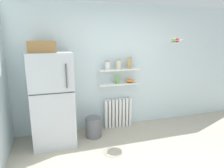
{
  "coord_description": "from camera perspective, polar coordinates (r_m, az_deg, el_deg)",
  "views": [
    {
      "loc": [
        -1.4,
        -1.94,
        1.91
      ],
      "look_at": [
        -0.32,
        1.6,
        1.05
      ],
      "focal_mm": 31.71,
      "sensor_mm": 36.0,
      "label": 1
    }
  ],
  "objects": [
    {
      "name": "hanging_fruit_basket",
      "position": [
        4.28,
        17.95,
        11.85
      ],
      "size": [
        0.32,
        0.32,
        0.09
      ],
      "color": "#B2B2B7"
    },
    {
      "name": "storage_jar_1",
      "position": [
        4.09,
        1.93,
        5.72
      ],
      "size": [
        0.11,
        0.11,
        0.2
      ],
      "color": "beige",
      "rests_on": "wall_shelf_upper"
    },
    {
      "name": "vase",
      "position": [
        4.13,
        1.54,
        1.33
      ],
      "size": [
        0.07,
        0.07,
        0.17
      ],
      "primitive_type": "cylinder",
      "color": "#66A84C",
      "rests_on": "wall_shelf_lower"
    },
    {
      "name": "wall_shelf_lower",
      "position": [
        4.16,
        1.89,
        0.04
      ],
      "size": [
        0.85,
        0.22,
        0.02
      ],
      "primitive_type": "cube",
      "color": "white"
    },
    {
      "name": "ground_plane",
      "position": [
        3.41,
        11.44,
        -21.35
      ],
      "size": [
        7.04,
        7.04,
        0.0
      ],
      "primitive_type": "plane",
      "color": "#B2A893"
    },
    {
      "name": "wall_shelf_upper",
      "position": [
        4.1,
        1.92,
        4.2
      ],
      "size": [
        0.85,
        0.22,
        0.02
      ],
      "primitive_type": "cube",
      "color": "white"
    },
    {
      "name": "shelf_bowl",
      "position": [
        4.24,
        5.22,
        0.96
      ],
      "size": [
        0.18,
        0.18,
        0.08
      ],
      "primitive_type": "ellipsoid",
      "color": "orange",
      "rests_on": "wall_shelf_lower"
    },
    {
      "name": "radiator",
      "position": [
        4.38,
        1.7,
        -8.27
      ],
      "size": [
        0.61,
        0.12,
        0.63
      ],
      "color": "white",
      "rests_on": "ground_plane"
    },
    {
      "name": "storage_jar_0",
      "position": [
        4.02,
        -1.27,
        5.45
      ],
      "size": [
        0.11,
        0.11,
        0.18
      ],
      "color": "silver",
      "rests_on": "wall_shelf_upper"
    },
    {
      "name": "storage_jar_2",
      "position": [
        4.17,
        5.03,
        6.1
      ],
      "size": [
        0.09,
        0.09,
        0.24
      ],
      "color": "tan",
      "rests_on": "wall_shelf_upper"
    },
    {
      "name": "back_wall",
      "position": [
        4.28,
        2.37,
        4.86
      ],
      "size": [
        7.04,
        0.1,
        2.6
      ],
      "primitive_type": "cube",
      "color": "silver",
      "rests_on": "ground_plane"
    },
    {
      "name": "trash_bin",
      "position": [
        4.02,
        -5.38,
        -12.22
      ],
      "size": [
        0.31,
        0.31,
        0.4
      ],
      "primitive_type": "cylinder",
      "color": "slate",
      "rests_on": "ground_plane"
    },
    {
      "name": "refrigerator",
      "position": [
        3.73,
        -16.8,
        -3.52
      ],
      "size": [
        0.73,
        0.75,
        1.87
      ],
      "color": "#B7BABF",
      "rests_on": "ground_plane"
    }
  ]
}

